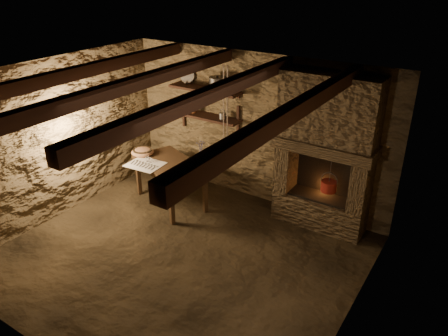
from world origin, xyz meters
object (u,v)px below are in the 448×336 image
Objects in this scene: work_table at (170,182)px; stoneware_jug at (201,157)px; wooden_bowl at (143,152)px; iron_stockpot at (217,84)px; red_pot at (329,185)px.

stoneware_jug is at bearing 36.83° from work_table.
stoneware_jug is 1.12m from wooden_bowl.
iron_stockpot is (-0.12, 0.64, 0.96)m from stoneware_jug.
red_pot reaches higher than wooden_bowl.
red_pot is (1.86, 0.52, -0.19)m from stoneware_jug.
work_table is at bearing -117.22° from iron_stockpot.
red_pot is at bearing 37.18° from work_table.
wooden_bowl is at bearing -152.06° from stoneware_jug.
iron_stockpot is at bearing 37.76° from wooden_bowl.
stoneware_jug is at bearing 6.29° from wooden_bowl.
wooden_bowl reaches higher than work_table.
red_pot reaches higher than work_table.
work_table is 3.36× the size of stoneware_jug.
stoneware_jug is 1.69× the size of iron_stockpot.
iron_stockpot is (0.98, 0.76, 1.10)m from wooden_bowl.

